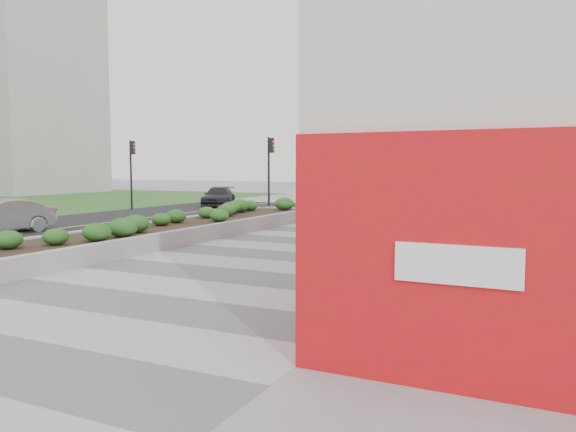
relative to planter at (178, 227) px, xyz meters
name	(u,v)px	position (x,y,z in m)	size (l,w,h in m)	color
ground	(186,291)	(5.50, -7.00, -0.42)	(160.00, 160.00, 0.00)	gray
walkway	(256,268)	(5.50, -4.00, -0.41)	(8.00, 36.00, 0.01)	#A8A8AD
building	(563,120)	(12.48, 1.98, 3.56)	(6.04, 24.08, 8.00)	beige
planter	(178,227)	(0.00, 0.00, 0.00)	(3.00, 18.00, 0.90)	#9E9EA0
street	(51,230)	(-6.50, 0.00, -0.42)	(10.00, 40.00, 0.00)	black
traffic_signal_near	(270,164)	(-1.73, 10.50, 2.34)	(0.33, 0.28, 4.20)	black
traffic_signal_far	(132,164)	(-10.93, 10.00, 2.34)	(0.33, 0.28, 4.20)	black
distant_bldg_west_a	(0,85)	(-39.50, 23.00, 10.58)	(18.00, 12.00, 22.00)	#ADAAA3
distant_bldg_north_l	(445,100)	(0.50, 48.00, 9.58)	(16.00, 12.00, 20.00)	#ADAAA3
manhole_cover	(273,269)	(6.00, -4.00, -0.42)	(0.44, 0.44, 0.01)	#595654
skateboarder	(388,220)	(6.97, 3.10, 0.27)	(0.45, 0.74, 1.36)	beige
car_dark	(219,197)	(-7.96, 14.97, 0.21)	(1.76, 4.34, 1.26)	black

